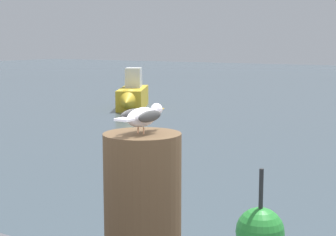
{
  "coord_description": "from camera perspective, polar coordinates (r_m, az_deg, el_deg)",
  "views": [
    {
      "loc": [
        1.42,
        -2.52,
        2.75
      ],
      "look_at": [
        -0.16,
        -0.05,
        2.32
      ],
      "focal_mm": 56.96,
      "sensor_mm": 36.0,
      "label": 1
    }
  ],
  "objects": [
    {
      "name": "boat_yellow",
      "position": [
        21.98,
        -3.87,
        2.37
      ],
      "size": [
        2.73,
        3.83,
        1.65
      ],
      "color": "yellow",
      "rests_on": "ground_plane"
    },
    {
      "name": "seagull",
      "position": [
        2.76,
        -2.72,
        0.21
      ],
      "size": [
        0.15,
        0.39,
        0.14
      ],
      "color": "tan",
      "rests_on": "mooring_post"
    },
    {
      "name": "mooring_post",
      "position": [
        2.88,
        -2.73,
        -10.85
      ],
      "size": [
        0.41,
        0.41,
        0.94
      ],
      "primitive_type": "cylinder",
      "color": "#4C3823",
      "rests_on": "harbor_quay"
    }
  ]
}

